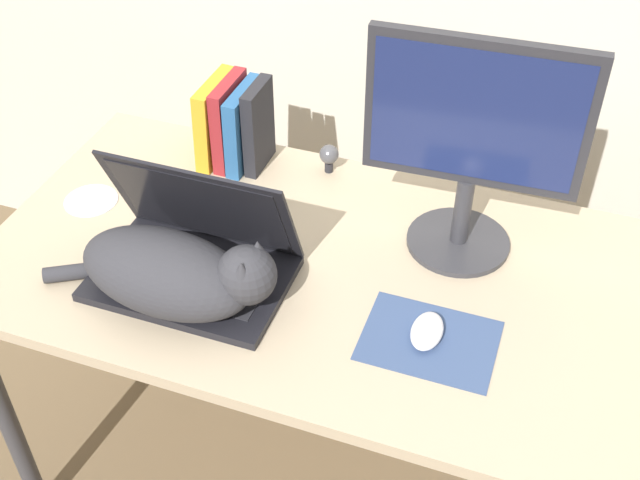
# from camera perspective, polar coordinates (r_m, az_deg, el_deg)

# --- Properties ---
(desk) EXTENTS (1.38, 0.75, 0.76)m
(desk) POSITION_cam_1_polar(r_m,az_deg,el_deg) (1.69, -0.09, -3.62)
(desk) COLOR tan
(desk) RESTS_ON ground_plane
(laptop) EXTENTS (0.38, 0.26, 0.25)m
(laptop) POSITION_cam_1_polar(r_m,az_deg,el_deg) (1.60, -8.92, -1.14)
(laptop) COLOR black
(laptop) RESTS_ON desk
(cat) EXTENTS (0.48, 0.21, 0.16)m
(cat) POSITION_cam_1_polar(r_m,az_deg,el_deg) (1.53, -10.25, -2.31)
(cat) COLOR #333338
(cat) RESTS_ON desk
(external_monitor) EXTENTS (0.42, 0.22, 0.47)m
(external_monitor) POSITION_cam_1_polar(r_m,az_deg,el_deg) (1.55, 10.81, 6.98)
(external_monitor) COLOR #333338
(external_monitor) RESTS_ON desk
(mousepad) EXTENTS (0.25, 0.18, 0.00)m
(mousepad) POSITION_cam_1_polar(r_m,az_deg,el_deg) (1.50, 7.78, -7.09)
(mousepad) COLOR #384C75
(mousepad) RESTS_ON desk
(computer_mouse) EXTENTS (0.06, 0.10, 0.03)m
(computer_mouse) POSITION_cam_1_polar(r_m,az_deg,el_deg) (1.50, 7.62, -6.43)
(computer_mouse) COLOR silver
(computer_mouse) RESTS_ON mousepad
(book_row) EXTENTS (0.14, 0.17, 0.21)m
(book_row) POSITION_cam_1_polar(r_m,az_deg,el_deg) (1.88, -6.07, 8.25)
(book_row) COLOR gold
(book_row) RESTS_ON desk
(webcam) EXTENTS (0.05, 0.05, 0.07)m
(webcam) POSITION_cam_1_polar(r_m,az_deg,el_deg) (1.86, 0.65, 6.03)
(webcam) COLOR #232328
(webcam) RESTS_ON desk
(cd_disc) EXTENTS (0.12, 0.12, 0.00)m
(cd_disc) POSITION_cam_1_polar(r_m,az_deg,el_deg) (1.87, -15.97, 2.72)
(cd_disc) COLOR silver
(cd_disc) RESTS_ON desk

